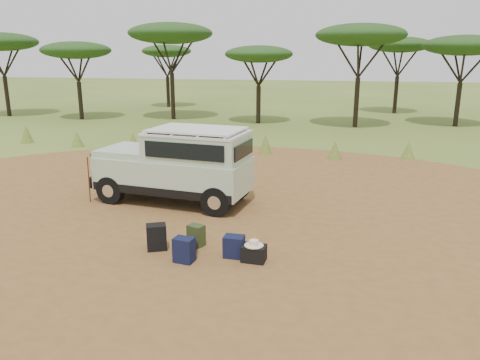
% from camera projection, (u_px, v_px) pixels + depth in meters
% --- Properties ---
extents(ground, '(140.00, 140.00, 0.00)m').
position_uv_depth(ground, '(211.00, 222.00, 12.25)').
color(ground, '#546925').
rests_on(ground, ground).
extents(dirt_clearing, '(23.00, 23.00, 0.01)m').
position_uv_depth(dirt_clearing, '(211.00, 221.00, 12.25)').
color(dirt_clearing, brown).
rests_on(dirt_clearing, ground).
extents(grass_fringe, '(36.60, 1.60, 0.90)m').
position_uv_depth(grass_fringe, '(268.00, 146.00, 20.30)').
color(grass_fringe, '#546925').
rests_on(grass_fringe, ground).
extents(acacia_treeline, '(46.70, 13.20, 6.26)m').
position_uv_depth(acacia_treeline, '(306.00, 44.00, 29.52)').
color(acacia_treeline, black).
rests_on(acacia_treeline, ground).
extents(safari_vehicle, '(4.78, 2.38, 2.23)m').
position_uv_depth(safari_vehicle, '(178.00, 167.00, 13.61)').
color(safari_vehicle, '#AFC8AB').
rests_on(safari_vehicle, ground).
extents(walking_staff, '(0.21, 0.28, 1.42)m').
position_uv_depth(walking_staff, '(89.00, 180.00, 13.58)').
color(walking_staff, maroon).
rests_on(walking_staff, ground).
extents(backpack_black, '(0.53, 0.47, 0.59)m').
position_uv_depth(backpack_black, '(157.00, 237.00, 10.42)').
color(backpack_black, black).
rests_on(backpack_black, ground).
extents(backpack_navy, '(0.45, 0.36, 0.54)m').
position_uv_depth(backpack_navy, '(184.00, 250.00, 9.80)').
color(backpack_navy, '#111538').
rests_on(backpack_navy, ground).
extents(backpack_olive, '(0.43, 0.37, 0.50)m').
position_uv_depth(backpack_olive, '(196.00, 236.00, 10.64)').
color(backpack_olive, '#2C3A1B').
rests_on(backpack_olive, ground).
extents(duffel_navy, '(0.44, 0.33, 0.48)m').
position_uv_depth(duffel_navy, '(234.00, 247.00, 10.05)').
color(duffel_navy, '#111538').
rests_on(duffel_navy, ground).
extents(hard_case, '(0.52, 0.38, 0.36)m').
position_uv_depth(hard_case, '(254.00, 253.00, 9.85)').
color(hard_case, black).
rests_on(hard_case, ground).
extents(stuff_sack, '(0.33, 0.33, 0.32)m').
position_uv_depth(stuff_sack, '(189.00, 248.00, 10.16)').
color(stuff_sack, black).
rests_on(stuff_sack, ground).
extents(safari_hat, '(0.40, 0.40, 0.12)m').
position_uv_depth(safari_hat, '(254.00, 244.00, 9.80)').
color(safari_hat, beige).
rests_on(safari_hat, hard_case).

